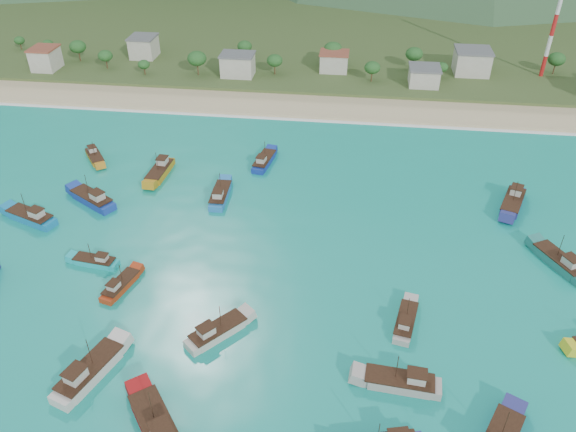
# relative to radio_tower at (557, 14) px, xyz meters

# --- Properties ---
(ground) EXTENTS (600.00, 600.00, 0.00)m
(ground) POSITION_rel_radio_tower_xyz_m (-65.64, -108.00, -20.60)
(ground) COLOR #0C8E7F
(ground) RESTS_ON ground
(beach) EXTENTS (400.00, 18.00, 1.20)m
(beach) POSITION_rel_radio_tower_xyz_m (-65.64, -29.00, -20.60)
(beach) COLOR beige
(beach) RESTS_ON ground
(land) EXTENTS (400.00, 110.00, 2.40)m
(land) POSITION_rel_radio_tower_xyz_m (-65.64, 32.00, -20.60)
(land) COLOR #385123
(land) RESTS_ON ground
(surf_line) EXTENTS (400.00, 2.50, 0.08)m
(surf_line) POSITION_rel_radio_tower_xyz_m (-65.64, -38.50, -20.60)
(surf_line) COLOR white
(surf_line) RESTS_ON ground
(village) EXTENTS (206.50, 29.79, 7.60)m
(village) POSITION_rel_radio_tower_xyz_m (-53.28, -6.94, -15.79)
(village) COLOR beige
(village) RESTS_ON ground
(vegetation) EXTENTS (271.05, 25.42, 8.36)m
(vegetation) POSITION_rel_radio_tower_xyz_m (-64.67, -4.83, -15.49)
(vegetation) COLOR #235623
(vegetation) RESTS_ON ground
(radio_tower) EXTENTS (1.20, 1.20, 38.00)m
(radio_tower) POSITION_rel_radio_tower_xyz_m (0.00, 0.00, 0.00)
(radio_tower) COLOR red
(radio_tower) RESTS_ON ground
(boat_0) EXTENTS (7.44, 12.70, 7.21)m
(boat_0) POSITION_rel_radio_tower_xyz_m (-93.63, -130.37, -19.68)
(boat_0) COLOR beige
(boat_0) RESTS_ON ground
(boat_2) EXTENTS (3.44, 10.76, 6.31)m
(boat_2) POSITION_rel_radio_tower_xyz_m (-85.52, -80.82, -19.85)
(boat_2) COLOR #216EB9
(boat_2) RESTS_ON ground
(boat_3) EXTENTS (9.28, 9.88, 6.19)m
(boat_3) POSITION_rel_radio_tower_xyz_m (-77.07, -120.09, -19.87)
(boat_3) COLOR #B6B2A4
(boat_3) RESTS_ON ground
(boat_4) EXTENTS (11.88, 7.16, 6.75)m
(boat_4) POSITION_rel_radio_tower_xyz_m (-121.90, -93.90, -19.77)
(boat_4) COLOR #0E71AC
(boat_4) RESTS_ON ground
(boat_5) EXTENTS (11.00, 12.52, 7.64)m
(boat_5) POSITION_rel_radio_tower_xyz_m (-80.88, -138.11, -19.61)
(boat_5) COLOR maroon
(boat_5) RESTS_ON ground
(boat_6) EXTENTS (4.74, 9.05, 5.13)m
(boat_6) POSITION_rel_radio_tower_xyz_m (-96.26, -111.35, -20.06)
(boat_6) COLOR #A13012
(boat_6) RESTS_ON ground
(boat_9) EXTENTS (11.90, 9.15, 6.98)m
(boat_9) POSITION_rel_radio_tower_xyz_m (-112.20, -85.94, -19.72)
(boat_9) COLOR #183797
(boat_9) RESTS_ON ground
(boat_11) EXTENTS (8.55, 11.68, 6.78)m
(boat_11) POSITION_rel_radio_tower_xyz_m (-18.91, -95.49, -19.76)
(boat_11) COLOR #22736B
(boat_11) RESTS_ON ground
(boat_12) EXTENTS (11.28, 4.18, 6.53)m
(boat_12) POSITION_rel_radio_tower_xyz_m (-48.76, -126.45, -19.81)
(boat_12) COLOR #A79D96
(boat_12) RESTS_ON ground
(boat_13) EXTENTS (4.60, 9.65, 5.49)m
(boat_13) POSITION_rel_radio_tower_xyz_m (-47.51, -114.10, -20.00)
(boat_13) COLOR #A69F97
(boat_13) RESTS_ON ground
(boat_15) EXTENTS (3.95, 11.38, 6.62)m
(boat_15) POSITION_rel_radio_tower_xyz_m (-101.62, -72.58, -19.79)
(boat_15) COLOR #B98017
(boat_15) RESTS_ON ground
(boat_17) EXTENTS (4.63, 10.57, 6.04)m
(boat_17) POSITION_rel_radio_tower_xyz_m (-78.56, -64.60, -19.90)
(boat_17) COLOR navy
(boat_17) RESTS_ON ground
(boat_23) EXTENTS (8.76, 3.53, 5.03)m
(boat_23) POSITION_rel_radio_tower_xyz_m (-103.29, -105.60, -20.08)
(boat_23) COLOR #15ACB4
(boat_23) RESTS_ON ground
(boat_24) EXTENTS (7.54, 12.32, 7.00)m
(boat_24) POSITION_rel_radio_tower_xyz_m (-23.39, -76.01, -19.72)
(boat_24) COLOR navy
(boat_24) RESTS_ON ground
(boat_25) EXTENTS (7.70, 9.05, 5.46)m
(boat_25) POSITION_rel_radio_tower_xyz_m (-119.61, -67.43, -20.00)
(boat_25) COLOR #C47A1A
(boat_25) RESTS_ON ground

